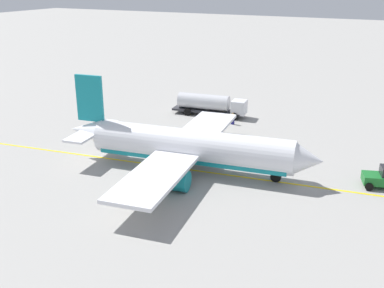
{
  "coord_description": "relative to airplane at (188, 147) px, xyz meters",
  "views": [
    {
      "loc": [
        20.4,
        -40.81,
        19.7
      ],
      "look_at": [
        0.0,
        0.0,
        3.0
      ],
      "focal_mm": 43.03,
      "sensor_mm": 36.0,
      "label": 1
    }
  ],
  "objects": [
    {
      "name": "ground_plane",
      "position": [
        0.49,
        0.06,
        -2.59
      ],
      "size": [
        400.0,
        400.0,
        0.0
      ],
      "primitive_type": "plane",
      "color": "#9E9B96"
    },
    {
      "name": "airplane",
      "position": [
        0.0,
        0.0,
        0.0
      ],
      "size": [
        28.44,
        28.13,
        9.55
      ],
      "color": "white",
      "rests_on": "ground"
    },
    {
      "name": "fuel_tanker",
      "position": [
        -6.41,
        19.94,
        -0.86
      ],
      "size": [
        11.34,
        3.92,
        3.15
      ],
      "color": "#2D2D33",
      "rests_on": "ground"
    },
    {
      "name": "pushback_tug",
      "position": [
        19.25,
        4.68,
        -1.59
      ],
      "size": [
        4.02,
        3.18,
        2.2
      ],
      "color": "#196B28",
      "rests_on": "ground"
    },
    {
      "name": "refueling_worker",
      "position": [
        -1.7,
        17.24,
        -1.77
      ],
      "size": [
        0.59,
        0.47,
        1.71
      ],
      "color": "navy",
      "rests_on": "ground"
    },
    {
      "name": "safety_cone_nose",
      "position": [
        10.27,
        8.92,
        -2.3
      ],
      "size": [
        0.54,
        0.54,
        0.6
      ],
      "primitive_type": "cone",
      "color": "#F2590F",
      "rests_on": "ground"
    },
    {
      "name": "taxi_line_marking",
      "position": [
        0.49,
        0.06,
        -2.59
      ],
      "size": [
        77.35,
        10.36,
        0.01
      ],
      "primitive_type": "cube",
      "rotation": [
        0.0,
        0.0,
        0.13
      ],
      "color": "yellow",
      "rests_on": "ground"
    }
  ]
}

